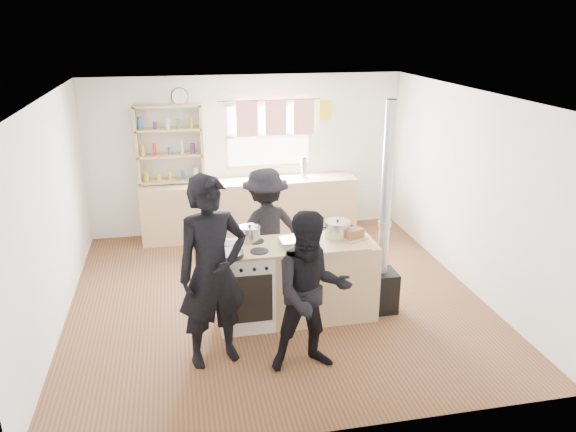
{
  "coord_description": "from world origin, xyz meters",
  "views": [
    {
      "loc": [
        -1.11,
        -6.22,
        3.3
      ],
      "look_at": [
        0.14,
        -0.1,
        1.1
      ],
      "focal_mm": 35.0,
      "sensor_mm": 36.0,
      "label": 1
    }
  ],
  "objects_px": {
    "person_near_left": "(212,272)",
    "person_near_right": "(311,293)",
    "flue_heater": "(382,260)",
    "skillet_greens": "(229,254)",
    "stockpot_stove": "(250,234)",
    "stockpot_counter": "(337,229)",
    "bread_board": "(354,235)",
    "person_far": "(266,230)",
    "roast_tray": "(296,242)",
    "thermos": "(304,168)",
    "cooking_island": "(296,281)"
  },
  "relations": [
    {
      "from": "roast_tray",
      "to": "stockpot_stove",
      "type": "distance_m",
      "value": 0.54
    },
    {
      "from": "stockpot_stove",
      "to": "thermos",
      "type": "bearing_deg",
      "value": 64.69
    },
    {
      "from": "roast_tray",
      "to": "flue_heater",
      "type": "bearing_deg",
      "value": 1.9
    },
    {
      "from": "flue_heater",
      "to": "person_near_left",
      "type": "bearing_deg",
      "value": -161.9
    },
    {
      "from": "thermos",
      "to": "person_near_right",
      "type": "xyz_separation_m",
      "value": [
        -0.79,
        -3.76,
        -0.24
      ]
    },
    {
      "from": "cooking_island",
      "to": "skillet_greens",
      "type": "distance_m",
      "value": 0.94
    },
    {
      "from": "bread_board",
      "to": "thermos",
      "type": "bearing_deg",
      "value": 88.91
    },
    {
      "from": "stockpot_stove",
      "to": "bread_board",
      "type": "bearing_deg",
      "value": -9.19
    },
    {
      "from": "bread_board",
      "to": "person_near_right",
      "type": "height_order",
      "value": "person_near_right"
    },
    {
      "from": "skillet_greens",
      "to": "stockpot_stove",
      "type": "height_order",
      "value": "stockpot_stove"
    },
    {
      "from": "person_near_left",
      "to": "person_near_right",
      "type": "bearing_deg",
      "value": -34.88
    },
    {
      "from": "person_near_left",
      "to": "person_far",
      "type": "bearing_deg",
      "value": 46.8
    },
    {
      "from": "skillet_greens",
      "to": "person_far",
      "type": "distance_m",
      "value": 1.2
    },
    {
      "from": "thermos",
      "to": "flue_heater",
      "type": "xyz_separation_m",
      "value": [
        0.3,
        -2.79,
        -0.41
      ]
    },
    {
      "from": "flue_heater",
      "to": "person_far",
      "type": "height_order",
      "value": "flue_heater"
    },
    {
      "from": "flue_heater",
      "to": "skillet_greens",
      "type": "bearing_deg",
      "value": -173.82
    },
    {
      "from": "stockpot_stove",
      "to": "bread_board",
      "type": "distance_m",
      "value": 1.19
    },
    {
      "from": "roast_tray",
      "to": "bread_board",
      "type": "xyz_separation_m",
      "value": [
        0.69,
        0.05,
        0.01
      ]
    },
    {
      "from": "bread_board",
      "to": "person_near_left",
      "type": "bearing_deg",
      "value": -158.01
    },
    {
      "from": "person_near_right",
      "to": "person_far",
      "type": "bearing_deg",
      "value": 94.11
    },
    {
      "from": "person_near_left",
      "to": "cooking_island",
      "type": "bearing_deg",
      "value": 18.29
    },
    {
      "from": "flue_heater",
      "to": "person_near_right",
      "type": "xyz_separation_m",
      "value": [
        -1.09,
        -0.97,
        0.17
      ]
    },
    {
      "from": "cooking_island",
      "to": "roast_tray",
      "type": "xyz_separation_m",
      "value": [
        -0.02,
        -0.06,
        0.51
      ]
    },
    {
      "from": "flue_heater",
      "to": "person_near_right",
      "type": "bearing_deg",
      "value": -138.46
    },
    {
      "from": "person_near_left",
      "to": "person_near_right",
      "type": "relative_size",
      "value": 1.2
    },
    {
      "from": "thermos",
      "to": "stockpot_counter",
      "type": "distance_m",
      "value": 2.69
    },
    {
      "from": "thermos",
      "to": "person_near_right",
      "type": "height_order",
      "value": "person_near_right"
    },
    {
      "from": "skillet_greens",
      "to": "person_near_left",
      "type": "relative_size",
      "value": 0.2
    },
    {
      "from": "thermos",
      "to": "roast_tray",
      "type": "relative_size",
      "value": 0.91
    },
    {
      "from": "bread_board",
      "to": "roast_tray",
      "type": "bearing_deg",
      "value": -176.1
    },
    {
      "from": "person_near_left",
      "to": "person_near_right",
      "type": "xyz_separation_m",
      "value": [
        0.92,
        -0.31,
        -0.16
      ]
    },
    {
      "from": "cooking_island",
      "to": "skillet_greens",
      "type": "relative_size",
      "value": 5.08
    },
    {
      "from": "bread_board",
      "to": "stockpot_counter",
      "type": "bearing_deg",
      "value": 149.58
    },
    {
      "from": "roast_tray",
      "to": "stockpot_counter",
      "type": "height_order",
      "value": "stockpot_counter"
    },
    {
      "from": "thermos",
      "to": "flue_heater",
      "type": "bearing_deg",
      "value": -83.91
    },
    {
      "from": "bread_board",
      "to": "flue_heater",
      "type": "bearing_deg",
      "value": -2.07
    },
    {
      "from": "roast_tray",
      "to": "stockpot_stove",
      "type": "bearing_deg",
      "value": 153.65
    },
    {
      "from": "thermos",
      "to": "stockpot_counter",
      "type": "height_order",
      "value": "thermos"
    },
    {
      "from": "roast_tray",
      "to": "flue_heater",
      "type": "xyz_separation_m",
      "value": [
        1.04,
        0.03,
        -0.32
      ]
    },
    {
      "from": "cooking_island",
      "to": "skillet_greens",
      "type": "bearing_deg",
      "value": -164.48
    },
    {
      "from": "roast_tray",
      "to": "stockpot_counter",
      "type": "relative_size",
      "value": 1.21
    },
    {
      "from": "skillet_greens",
      "to": "stockpot_counter",
      "type": "bearing_deg",
      "value": 13.59
    },
    {
      "from": "person_near_left",
      "to": "stockpot_counter",
      "type": "bearing_deg",
      "value": 11.21
    },
    {
      "from": "person_far",
      "to": "roast_tray",
      "type": "bearing_deg",
      "value": 86.39
    },
    {
      "from": "roast_tray",
      "to": "person_near_right",
      "type": "xyz_separation_m",
      "value": [
        -0.05,
        -0.93,
        -0.16
      ]
    },
    {
      "from": "bread_board",
      "to": "person_far",
      "type": "relative_size",
      "value": 0.21
    },
    {
      "from": "stockpot_counter",
      "to": "person_near_right",
      "type": "xyz_separation_m",
      "value": [
        -0.57,
        -1.08,
        -0.21
      ]
    },
    {
      "from": "flue_heater",
      "to": "person_near_left",
      "type": "xyz_separation_m",
      "value": [
        -2.01,
        -0.66,
        0.33
      ]
    },
    {
      "from": "cooking_island",
      "to": "person_near_right",
      "type": "bearing_deg",
      "value": -93.98
    },
    {
      "from": "thermos",
      "to": "person_far",
      "type": "relative_size",
      "value": 0.2
    }
  ]
}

